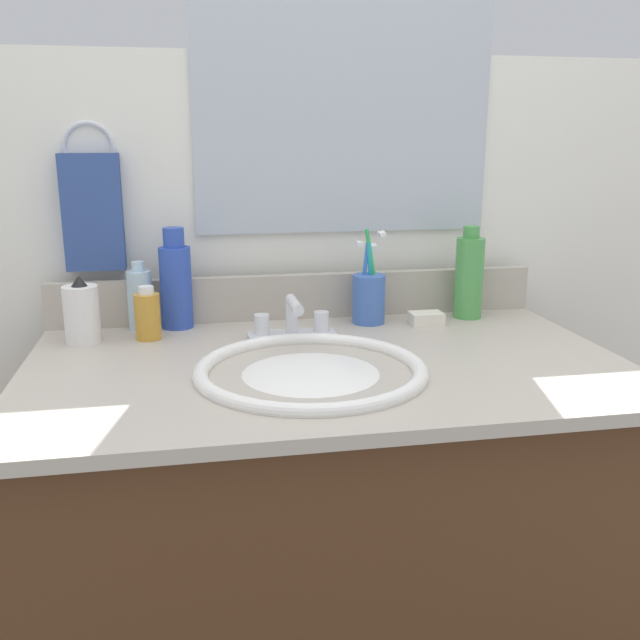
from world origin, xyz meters
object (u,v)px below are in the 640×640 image
object	(u,v)px
bottle_shampoo_blue	(176,283)
bottle_gel_clear	(140,299)
bottle_oil_amber	(148,315)
bottle_lotion_white	(82,313)
hand_towel	(93,212)
cup_blue_plastic	(369,297)
faucet	(292,325)
soap_bar	(426,318)
bottle_toner_green	(469,276)

from	to	relation	value
bottle_shampoo_blue	bottle_gel_clear	distance (m)	0.07
bottle_oil_amber	bottle_lotion_white	bearing A→B (deg)	-179.18
bottle_lotion_white	bottle_shampoo_blue	xyz separation A→B (m)	(0.17, 0.08, 0.03)
bottle_lotion_white	hand_towel	bearing A→B (deg)	82.34
hand_towel	bottle_lotion_white	bearing A→B (deg)	-97.66
bottle_lotion_white	cup_blue_plastic	distance (m)	0.54
faucet	soap_bar	world-z (taller)	faucet
bottle_toner_green	soap_bar	bearing A→B (deg)	-158.64
bottle_lotion_white	soap_bar	xyz separation A→B (m)	(0.65, 0.01, -0.04)
hand_towel	faucet	bearing A→B (deg)	-26.51
hand_towel	bottle_oil_amber	bearing A→B (deg)	-52.09
bottle_lotion_white	cup_blue_plastic	xyz separation A→B (m)	(0.54, 0.04, -0.00)
bottle_toner_green	bottle_shampoo_blue	world-z (taller)	bottle_shampoo_blue
bottle_shampoo_blue	cup_blue_plastic	distance (m)	0.38
bottle_shampoo_blue	bottle_oil_amber	size ratio (longest dim) A/B	1.97
bottle_toner_green	bottle_shampoo_blue	size ratio (longest dim) A/B	0.96
bottle_shampoo_blue	bottle_gel_clear	xyz separation A→B (m)	(-0.07, 0.00, -0.03)
soap_bar	bottle_gel_clear	bearing A→B (deg)	172.51
hand_towel	soap_bar	world-z (taller)	hand_towel
bottle_lotion_white	bottle_gel_clear	distance (m)	0.12
bottle_toner_green	bottle_shampoo_blue	bearing A→B (deg)	177.06
bottle_toner_green	cup_blue_plastic	xyz separation A→B (m)	(-0.21, -0.01, -0.03)
bottle_oil_amber	bottle_toner_green	bearing A→B (deg)	3.94
cup_blue_plastic	soap_bar	size ratio (longest dim) A/B	2.95
bottle_shampoo_blue	soap_bar	distance (m)	0.49
faucet	bottle_toner_green	distance (m)	0.39
bottle_oil_amber	bottle_shampoo_blue	bearing A→B (deg)	54.78
faucet	bottle_gel_clear	xyz separation A→B (m)	(-0.28, 0.13, 0.03)
bottle_toner_green	cup_blue_plastic	size ratio (longest dim) A/B	0.99
bottle_shampoo_blue	cup_blue_plastic	size ratio (longest dim) A/B	1.03
faucet	bottle_toner_green	xyz separation A→B (m)	(0.38, 0.10, 0.06)
bottle_oil_amber	cup_blue_plastic	size ratio (longest dim) A/B	0.52
faucet	cup_blue_plastic	bearing A→B (deg)	28.47
faucet	bottle_gel_clear	bearing A→B (deg)	154.86
faucet	bottle_shampoo_blue	world-z (taller)	bottle_shampoo_blue
bottle_lotion_white	bottle_gel_clear	world-z (taller)	bottle_gel_clear
faucet	bottle_lotion_white	size ratio (longest dim) A/B	1.31
bottle_lotion_white	bottle_oil_amber	world-z (taller)	bottle_lotion_white
hand_towel	bottle_shampoo_blue	bearing A→B (deg)	-18.83
hand_towel	soap_bar	xyz separation A→B (m)	(0.63, -0.12, -0.21)
faucet	bottle_toner_green	size ratio (longest dim) A/B	0.85
hand_towel	bottle_oil_amber	world-z (taller)	hand_towel
faucet	bottle_oil_amber	distance (m)	0.26
bottle_gel_clear	soap_bar	distance (m)	0.56
hand_towel	faucet	distance (m)	0.44
hand_towel	bottle_gel_clear	size ratio (longest dim) A/B	1.68
bottle_lotion_white	bottle_toner_green	xyz separation A→B (m)	(0.75, 0.05, 0.03)
bottle_gel_clear	bottle_oil_amber	size ratio (longest dim) A/B	1.33
bottle_gel_clear	bottle_oil_amber	xyz separation A→B (m)	(0.02, -0.08, -0.01)
soap_bar	bottle_toner_green	bearing A→B (deg)	21.36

